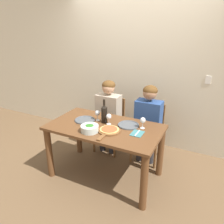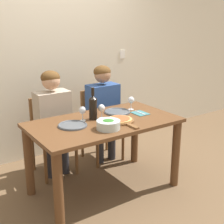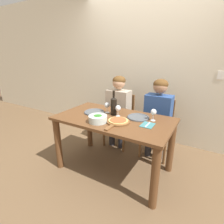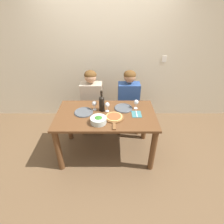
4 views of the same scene
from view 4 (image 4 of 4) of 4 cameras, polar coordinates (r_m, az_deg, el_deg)
name	(u,v)px [view 4 (image 4 of 4)]	position (r m, az deg, el deg)	size (l,w,h in m)	color
ground_plane	(106,151)	(3.09, -1.97, -12.67)	(40.00, 40.00, 0.00)	brown
back_wall	(106,53)	(3.51, -1.89, 18.63)	(10.00, 0.06, 2.70)	beige
dining_table	(105,122)	(2.69, -2.21, -3.25)	(1.49, 0.83, 0.77)	brown
chair_left	(92,106)	(3.39, -6.45, 1.97)	(0.42, 0.42, 0.88)	brown
chair_right	(127,106)	(3.38, 4.86, 2.00)	(0.42, 0.42, 0.88)	brown
person_woman	(91,97)	(3.18, -6.90, 4.86)	(0.47, 0.51, 1.22)	#28282D
person_man	(128,97)	(3.17, 5.22, 4.91)	(0.47, 0.51, 1.22)	#28282D
wine_bottle	(101,103)	(2.63, -3.62, 3.00)	(0.08, 0.08, 0.33)	black
broccoli_bowl	(98,120)	(2.40, -4.67, -2.68)	(0.22, 0.22, 0.09)	silver
dinner_plate_left	(83,112)	(2.66, -9.45, -0.06)	(0.28, 0.28, 0.02)	#4C5156
dinner_plate_right	(123,108)	(2.73, 3.51, 1.32)	(0.28, 0.28, 0.02)	#4C5156
pizza_on_board	(113,117)	(2.50, 0.45, -1.79)	(0.28, 0.42, 0.04)	brown
wine_glass_left	(94,104)	(2.66, -6.03, 2.65)	(0.07, 0.07, 0.15)	silver
wine_glass_right	(135,103)	(2.71, 7.65, 3.09)	(0.07, 0.07, 0.15)	silver
wine_glass_centre	(106,105)	(2.61, -1.83, 2.18)	(0.07, 0.07, 0.15)	silver
fork_on_napkin	(136,114)	(2.62, 7.77, -0.68)	(0.14, 0.18, 0.01)	#387075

